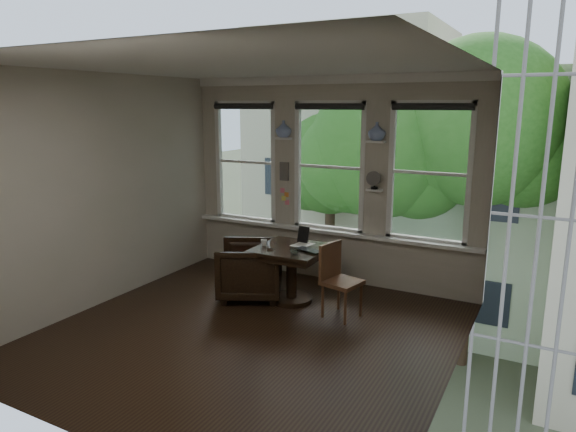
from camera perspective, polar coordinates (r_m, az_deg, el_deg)
The scene contains 25 objects.
ground at distance 6.12m, azimuth -4.22°, elevation -12.87°, with size 4.50×4.50×0.00m, color black.
ceiling at distance 5.55m, azimuth -4.73°, elevation 16.40°, with size 4.50×4.50×0.00m, color silver.
wall_back at distance 7.61m, azimuth 4.68°, elevation 3.96°, with size 4.50×4.50×0.00m, color beige.
wall_front at distance 4.00m, azimuth -22.10°, elevation -4.61°, with size 4.50×4.50×0.00m, color beige.
wall_left at distance 7.10m, azimuth -19.99°, elevation 2.65°, with size 4.50×4.50×0.00m, color beige.
wall_right at distance 4.85m, azimuth 18.59°, elevation -1.46°, with size 4.50×4.50×0.00m, color beige.
window_left at distance 8.27m, azimuth -4.60°, elevation 6.02°, with size 1.10×0.12×1.90m, color white, non-canonical shape.
window_center at distance 7.59m, azimuth 4.71°, elevation 5.45°, with size 1.10×0.12×1.90m, color white, non-canonical shape.
window_right at distance 7.14m, azimuth 15.48°, elevation 4.62°, with size 1.10×0.12×1.90m, color white, non-canonical shape.
shelf_left at distance 7.78m, azimuth -0.49°, elevation 8.62°, with size 0.26×0.16×0.03m, color white.
shelf_right at distance 7.20m, azimuth 9.80°, elevation 8.15°, with size 0.26×0.16×0.03m, color white.
intercom at distance 7.85m, azimuth -0.38°, elevation 4.99°, with size 0.14×0.06×0.28m, color #59544F.
sticky_notes at distance 7.91m, azimuth -0.36°, elevation 2.48°, with size 0.16×0.01×0.24m, color pink, non-canonical shape.
desk_fan at distance 7.24m, azimuth 9.59°, elevation 3.64°, with size 0.20×0.20×0.24m, color #59544F, non-canonical shape.
vase_left at distance 7.77m, azimuth -0.50°, elevation 9.64°, with size 0.24×0.24×0.25m, color white.
vase_right at distance 7.19m, azimuth 9.84°, elevation 9.25°, with size 0.24×0.24×0.25m, color white.
table at distance 6.90m, azimuth 0.39°, elevation -6.51°, with size 0.90×0.90×0.75m, color black, non-canonical shape.
armchair_left at distance 7.06m, azimuth -4.31°, elevation -5.98°, with size 0.83×0.85×0.78m, color black.
cushion_red at distance 7.04m, azimuth -4.32°, elevation -5.51°, with size 0.45×0.45×0.06m, color maroon.
side_chair_right at distance 6.41m, azimuth 6.05°, elevation -7.28°, with size 0.42×0.42×0.92m, color #4C321B, non-canonical shape.
laptop at distance 6.56m, azimuth 2.03°, elevation -3.95°, with size 0.36×0.23×0.03m, color black.
mug at distance 6.87m, azimuth -2.70°, elevation -2.97°, with size 0.09×0.09×0.08m, color white.
drinking_glass at distance 6.47m, azimuth 0.74°, elevation -3.92°, with size 0.11×0.11×0.09m, color white.
tablet at distance 7.01m, azimuth 1.71°, elevation -2.07°, with size 0.16×0.02×0.22m, color black.
papers at distance 6.91m, azimuth 1.61°, elevation -3.20°, with size 0.22×0.30×0.00m, color silver.
Camera 1 is at (2.99, -4.66, 2.60)m, focal length 32.00 mm.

